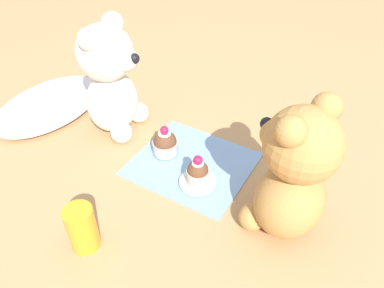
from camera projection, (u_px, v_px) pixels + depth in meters
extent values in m
plane|color=tan|center=(192.00, 164.00, 0.78)|extent=(4.00, 4.00, 0.00)
cube|color=#7A9ED1|center=(192.00, 163.00, 0.78)|extent=(0.21, 0.23, 0.01)
ellipsoid|color=silver|center=(49.00, 104.00, 0.93)|extent=(0.30, 0.20, 0.03)
ellipsoid|color=silver|center=(113.00, 102.00, 0.84)|extent=(0.14, 0.13, 0.14)
sphere|color=silver|center=(105.00, 53.00, 0.76)|extent=(0.12, 0.12, 0.12)
ellipsoid|color=silver|center=(125.00, 60.00, 0.75)|extent=(0.06, 0.06, 0.05)
sphere|color=black|center=(134.00, 59.00, 0.74)|extent=(0.02, 0.02, 0.02)
sphere|color=silver|center=(89.00, 39.00, 0.70)|extent=(0.05, 0.05, 0.05)
sphere|color=silver|center=(112.00, 23.00, 0.76)|extent=(0.05, 0.05, 0.05)
sphere|color=silver|center=(121.00, 132.00, 0.83)|extent=(0.05, 0.05, 0.05)
sphere|color=silver|center=(139.00, 113.00, 0.89)|extent=(0.05, 0.05, 0.05)
ellipsoid|color=#B78447|center=(289.00, 200.00, 0.61)|extent=(0.15, 0.14, 0.14)
sphere|color=#B78447|center=(303.00, 145.00, 0.54)|extent=(0.12, 0.12, 0.12)
ellipsoid|color=#B78447|center=(277.00, 134.00, 0.57)|extent=(0.07, 0.06, 0.04)
sphere|color=black|center=(267.00, 124.00, 0.58)|extent=(0.02, 0.02, 0.02)
sphere|color=#B78447|center=(327.00, 107.00, 0.53)|extent=(0.04, 0.04, 0.04)
sphere|color=#B78447|center=(291.00, 131.00, 0.49)|extent=(0.04, 0.04, 0.04)
sphere|color=#B78447|center=(281.00, 194.00, 0.69)|extent=(0.05, 0.05, 0.05)
sphere|color=#B78447|center=(252.00, 217.00, 0.65)|extent=(0.05, 0.05, 0.05)
cylinder|color=#B2ADA3|center=(165.00, 147.00, 0.80)|extent=(0.05, 0.05, 0.03)
sphere|color=brown|center=(165.00, 142.00, 0.79)|extent=(0.05, 0.05, 0.05)
cylinder|color=white|center=(164.00, 134.00, 0.77)|extent=(0.03, 0.03, 0.00)
sphere|color=#B71947|center=(164.00, 131.00, 0.77)|extent=(0.02, 0.02, 0.02)
cylinder|color=silver|center=(198.00, 182.00, 0.73)|extent=(0.07, 0.07, 0.01)
cylinder|color=#B2ADA3|center=(198.00, 176.00, 0.72)|extent=(0.04, 0.04, 0.03)
sphere|color=brown|center=(198.00, 171.00, 0.71)|extent=(0.04, 0.04, 0.04)
cylinder|color=white|center=(198.00, 163.00, 0.70)|extent=(0.02, 0.02, 0.00)
sphere|color=#B71947|center=(198.00, 160.00, 0.70)|extent=(0.02, 0.02, 0.02)
cylinder|color=orange|center=(82.00, 228.00, 0.61)|extent=(0.05, 0.05, 0.09)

